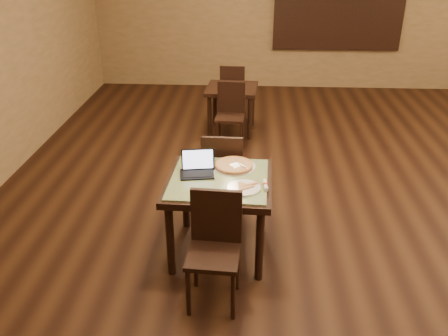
# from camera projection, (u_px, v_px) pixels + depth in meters

# --- Properties ---
(ground) EXTENTS (10.00, 10.00, 0.00)m
(ground) POSITION_uv_depth(u_px,v_px,m) (353.00, 229.00, 4.81)
(ground) COLOR black
(ground) RESTS_ON ground
(wall_back) EXTENTS (8.00, 0.02, 3.00)m
(wall_back) POSITION_uv_depth(u_px,v_px,m) (311.00, 7.00, 8.62)
(wall_back) COLOR #95714C
(wall_back) RESTS_ON ground
(mural) EXTENTS (2.34, 0.05, 1.64)m
(mural) POSITION_uv_depth(u_px,v_px,m) (339.00, 4.00, 8.54)
(mural) COLOR #286795
(mural) RESTS_ON wall_back
(tiled_table) EXTENTS (0.96, 0.96, 0.76)m
(tiled_table) POSITION_uv_depth(u_px,v_px,m) (219.00, 189.00, 4.19)
(tiled_table) COLOR black
(tiled_table) RESTS_ON ground
(chair_main_near) EXTENTS (0.43, 0.43, 0.93)m
(chair_main_near) POSITION_uv_depth(u_px,v_px,m) (215.00, 242.00, 3.70)
(chair_main_near) COLOR black
(chair_main_near) RESTS_ON ground
(chair_main_far) EXTENTS (0.42, 0.42, 0.94)m
(chair_main_far) POSITION_uv_depth(u_px,v_px,m) (223.00, 171.00, 4.80)
(chair_main_far) COLOR black
(chair_main_far) RESTS_ON ground
(laptop) EXTENTS (0.33, 0.27, 0.20)m
(laptop) POSITION_uv_depth(u_px,v_px,m) (197.00, 167.00, 4.22)
(laptop) COLOR black
(laptop) RESTS_ON tiled_table
(plate) EXTENTS (0.28, 0.28, 0.02)m
(plate) POSITION_uv_depth(u_px,v_px,m) (244.00, 188.00, 3.97)
(plate) COLOR white
(plate) RESTS_ON tiled_table
(pizza_slice) EXTENTS (0.25, 0.25, 0.02)m
(pizza_slice) POSITION_uv_depth(u_px,v_px,m) (244.00, 186.00, 3.96)
(pizza_slice) COLOR beige
(pizza_slice) RESTS_ON plate
(pizza_pan) EXTENTS (0.40, 0.40, 0.01)m
(pizza_pan) POSITION_uv_depth(u_px,v_px,m) (234.00, 166.00, 4.35)
(pizza_pan) COLOR silver
(pizza_pan) RESTS_ON tiled_table
(pizza_whole) EXTENTS (0.35, 0.35, 0.02)m
(pizza_whole) POSITION_uv_depth(u_px,v_px,m) (234.00, 165.00, 4.35)
(pizza_whole) COLOR beige
(pizza_whole) RESTS_ON pizza_pan
(spatula) EXTENTS (0.20, 0.23, 0.01)m
(spatula) POSITION_uv_depth(u_px,v_px,m) (236.00, 165.00, 4.33)
(spatula) COLOR silver
(spatula) RESTS_ON pizza_whole
(napkin_roll) EXTENTS (0.05, 0.17, 0.04)m
(napkin_roll) POSITION_uv_depth(u_px,v_px,m) (265.00, 185.00, 3.99)
(napkin_roll) COLOR white
(napkin_roll) RESTS_ON tiled_table
(other_table_b) EXTENTS (0.77, 0.77, 0.68)m
(other_table_b) POSITION_uv_depth(u_px,v_px,m) (232.00, 95.00, 6.95)
(other_table_b) COLOR black
(other_table_b) RESTS_ON ground
(other_table_b_chair_near) EXTENTS (0.41, 0.41, 0.88)m
(other_table_b_chair_near) POSITION_uv_depth(u_px,v_px,m) (231.00, 111.00, 6.52)
(other_table_b_chair_near) COLOR black
(other_table_b_chair_near) RESTS_ON ground
(other_table_b_chair_far) EXTENTS (0.41, 0.41, 0.88)m
(other_table_b_chair_far) POSITION_uv_depth(u_px,v_px,m) (233.00, 89.00, 7.44)
(other_table_b_chair_far) COLOR black
(other_table_b_chair_far) RESTS_ON ground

